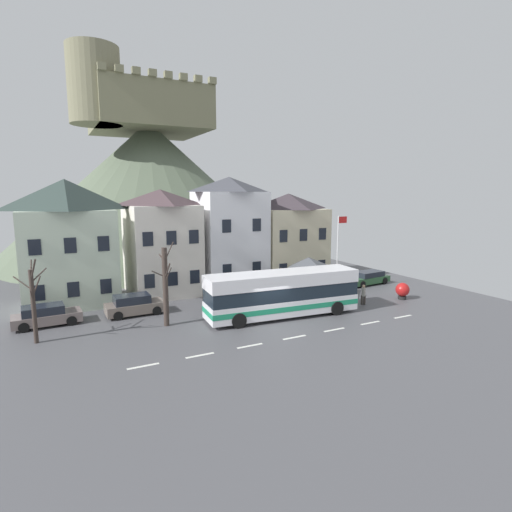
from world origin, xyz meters
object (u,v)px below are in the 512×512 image
Objects in this scene: transit_bus at (282,294)px; parked_car_02 at (368,278)px; townhouse_02 at (230,233)px; bus_shelter at (309,264)px; townhouse_01 at (162,242)px; bare_tree_01 at (165,286)px; bare_tree_00 at (33,302)px; pedestrian_00 at (363,294)px; hilltop_castle at (150,187)px; pedestrian_01 at (328,291)px; parked_car_01 at (308,284)px; parked_car_00 at (134,305)px; flagpole at (338,248)px; townhouse_03 at (288,237)px; townhouse_00 at (68,243)px; public_bench at (273,290)px; parked_car_03 at (46,316)px; harbour_buoy at (402,290)px.

parked_car_02 is at bearing 26.56° from transit_bus.
bus_shelter is at bearing -59.73° from townhouse_02.
townhouse_01 is 1.63× the size of bare_tree_01.
townhouse_02 reaches higher than bare_tree_00.
townhouse_01 reaches higher than pedestrian_00.
pedestrian_01 is (6.80, -30.24, -8.54)m from hilltop_castle.
bare_tree_01 is at bearing -172.60° from bus_shelter.
transit_bus is 8.00m from parked_car_01.
townhouse_01 reaches higher than pedestrian_01.
transit_bus is at bearing -30.34° from parked_car_00.
townhouse_02 is 2.29× the size of parked_car_01.
parked_car_00 is 4.21m from bare_tree_01.
pedestrian_01 is at bearing 134.00° from pedestrian_00.
parked_car_01 is 4.12m from flagpole.
bus_shelter is 2.30× the size of pedestrian_01.
townhouse_03 is at bearing 61.35° from transit_bus.
parked_car_00 is at bearing -162.39° from townhouse_03.
parked_car_00 is (-13.64, 1.85, -2.18)m from bus_shelter.
bare_tree_00 is at bearing 1.11° from parked_car_02.
townhouse_00 reaches higher than parked_car_02.
townhouse_01 is 7.50m from parked_car_00.
parked_car_01 reaches higher than public_bench.
parked_car_03 is (-1.84, -4.78, -4.15)m from townhouse_00.
harbour_buoy is (-1.30, -5.48, 0.14)m from parked_car_02.
townhouse_00 is at bearing 156.14° from harbour_buoy.
bus_shelter is 4.95m from pedestrian_00.
transit_bus is 7.12× the size of pedestrian_01.
bus_shelter is at bearing -169.98° from flagpole.
parked_car_02 is at bearing 176.50° from parked_car_01.
public_bench is at bearing 1.41° from parked_car_01.
harbour_buoy is at bearing -67.82° from townhouse_03.
townhouse_01 is at bearing 140.86° from pedestrian_01.
hilltop_castle is 29.99m from bus_shelter.
transit_bus is at bearing 177.37° from harbour_buoy.
harbour_buoy reaches higher than parked_car_01.
bus_shelter is at bearing 7.40° from bare_tree_01.
pedestrian_01 reaches higher than parked_car_01.
parked_car_03 reaches higher than parked_car_01.
parked_car_02 is 0.69× the size of flagpole.
parked_car_02 is at bearing 76.63° from harbour_buoy.
public_bench is at bearing -6.47° from parked_car_02.
parked_car_00 is (-15.92, -5.05, -3.55)m from townhouse_03.
flagpole is at bearing -6.54° from parked_car_03.
bus_shelter is at bearing 41.36° from transit_bus.
bare_tree_00 reaches higher than transit_bus.
bare_tree_01 is (-2.10, -8.91, -1.77)m from townhouse_01.
townhouse_00 reaches higher than bare_tree_01.
townhouse_00 is 5.79× the size of public_bench.
public_bench is (-10.13, 0.31, -0.14)m from parked_car_02.
flagpole is at bearing 7.98° from bare_tree_01.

